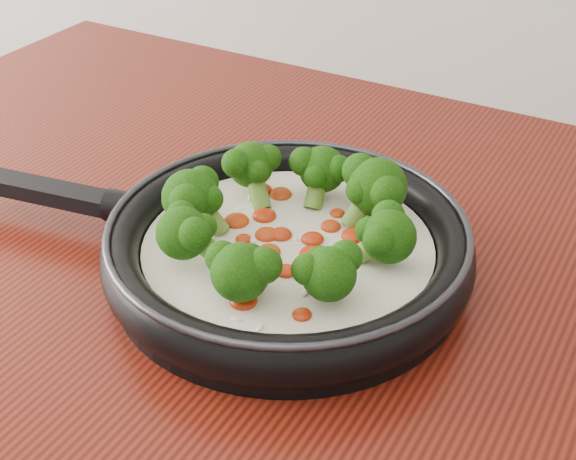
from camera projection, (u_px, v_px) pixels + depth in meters
The scene contains 1 object.
skillet at pixel (285, 243), 0.72m from camera, with size 0.55×0.39×0.10m.
Camera 1 is at (0.14, 0.52, 1.34)m, focal length 49.13 mm.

